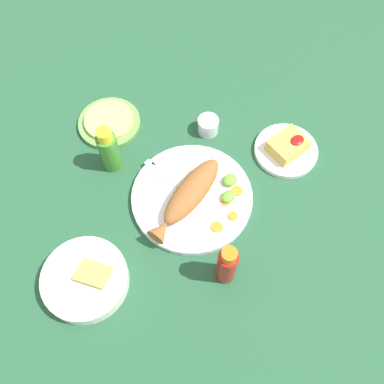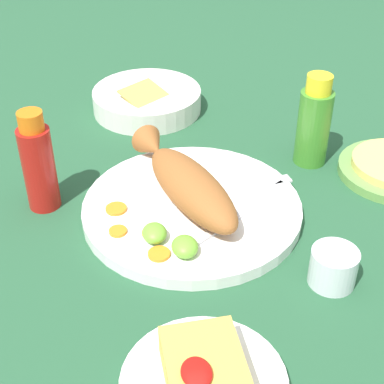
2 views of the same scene
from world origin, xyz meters
name	(u,v)px [view 2 (image 2 of 2)]	position (x,y,z in m)	size (l,w,h in m)	color
ground_plane	(192,214)	(0.00, 0.00, 0.00)	(4.00, 4.00, 0.00)	#235133
main_plate	(192,209)	(0.00, 0.00, 0.01)	(0.31, 0.31, 0.02)	white
fried_fish	(187,182)	(-0.01, 0.00, 0.04)	(0.27, 0.13, 0.05)	#935628
fork_near	(241,189)	(-0.02, 0.08, 0.02)	(0.04, 0.18, 0.00)	silver
fork_far	(250,208)	(0.03, 0.08, 0.02)	(0.11, 0.16, 0.00)	silver
carrot_slice_near	(116,209)	(-0.01, -0.11, 0.02)	(0.03, 0.03, 0.00)	orange
carrot_slice_mid	(118,231)	(0.04, -0.11, 0.02)	(0.02, 0.02, 0.00)	orange
carrot_slice_far	(151,233)	(0.06, -0.07, 0.02)	(0.02, 0.02, 0.00)	orange
carrot_slice_extra	(159,254)	(0.10, -0.06, 0.02)	(0.03, 0.03, 0.00)	orange
lime_wedge_main	(154,233)	(0.07, -0.06, 0.03)	(0.04, 0.03, 0.02)	#6BB233
lime_wedge_side	(185,247)	(0.10, -0.03, 0.03)	(0.04, 0.03, 0.02)	#6BB233
hot_sauce_bottle_red	(38,164)	(-0.06, -0.20, 0.07)	(0.05, 0.05, 0.15)	#B21914
hot_sauce_bottle_green	(314,123)	(-0.10, 0.21, 0.07)	(0.05, 0.05, 0.15)	#3D8428
salt_cup	(333,269)	(0.17, 0.14, 0.02)	(0.06, 0.06, 0.05)	silver
fries_pile	(204,369)	(0.29, -0.05, 0.03)	(0.09, 0.08, 0.04)	gold
guacamole_bowl	(147,99)	(-0.33, -0.02, 0.02)	(0.20, 0.20, 0.05)	white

